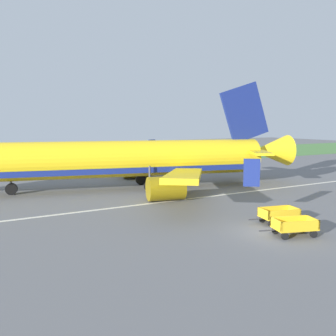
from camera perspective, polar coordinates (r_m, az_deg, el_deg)
name	(u,v)px	position (r m, az deg, el deg)	size (l,w,h in m)	color
ground_plane	(272,233)	(24.15, 15.81, -9.64)	(220.00, 220.00, 0.00)	slate
grass_strip	(67,160)	(68.97, -15.35, 1.15)	(220.00, 28.00, 0.06)	#518442
apron_stripe	(179,200)	(32.71, 1.77, -4.99)	(120.00, 0.36, 0.01)	silver
airplane	(131,160)	(37.94, -5.79, 1.31)	(37.29, 30.19, 11.34)	yellow
baggage_cart_nearest	(294,226)	(23.75, 19.01, -8.53)	(3.61, 2.10, 1.07)	gold
baggage_cart_second_in_row	(279,215)	(26.26, 16.81, -6.97)	(3.63, 1.90, 1.07)	gold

